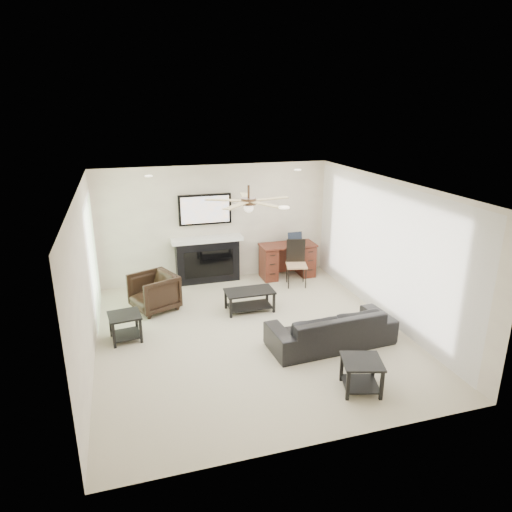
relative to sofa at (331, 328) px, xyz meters
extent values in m
plane|color=#BBB197|center=(-1.13, 0.70, -0.29)|extent=(5.50, 5.50, 0.00)
cube|color=white|center=(-1.13, 0.70, 2.21)|extent=(5.00, 5.50, 0.04)
cube|color=beige|center=(-1.13, 3.45, 0.96)|extent=(5.00, 0.04, 2.50)
cube|color=beige|center=(-1.13, -2.05, 0.96)|extent=(5.00, 0.04, 2.50)
cube|color=beige|center=(-3.63, 0.70, 0.96)|extent=(0.04, 5.50, 2.50)
cube|color=beige|center=(1.37, 0.70, 0.96)|extent=(0.04, 5.50, 2.50)
cube|color=white|center=(1.32, 0.80, 0.94)|extent=(0.04, 5.10, 2.40)
cube|color=#93BC89|center=(-3.60, 2.25, 0.76)|extent=(0.04, 1.80, 2.10)
cylinder|color=#382619|center=(-1.13, 0.80, 1.96)|extent=(1.40, 1.40, 0.30)
imported|color=black|center=(0.00, 0.00, 0.00)|extent=(2.07, 0.92, 0.59)
imported|color=black|center=(-2.60, 2.15, 0.06)|extent=(1.00, 0.99, 0.70)
cube|color=black|center=(-0.90, 1.60, -0.09)|extent=(0.90, 0.50, 0.40)
cube|color=black|center=(-0.15, -1.25, -0.07)|extent=(0.64, 0.64, 0.45)
cube|color=black|center=(-3.15, 1.10, -0.07)|extent=(0.56, 0.56, 0.45)
cube|color=black|center=(-1.36, 3.28, 0.66)|extent=(1.52, 0.34, 1.91)
cube|color=#3A160E|center=(0.39, 3.07, 0.09)|extent=(1.22, 0.56, 0.76)
cube|color=black|center=(0.39, 2.52, 0.19)|extent=(0.52, 0.53, 0.97)
cube|color=black|center=(0.59, 3.05, 0.58)|extent=(0.33, 0.24, 0.23)
camera|label=1|loc=(-3.02, -5.92, 3.38)|focal=32.00mm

